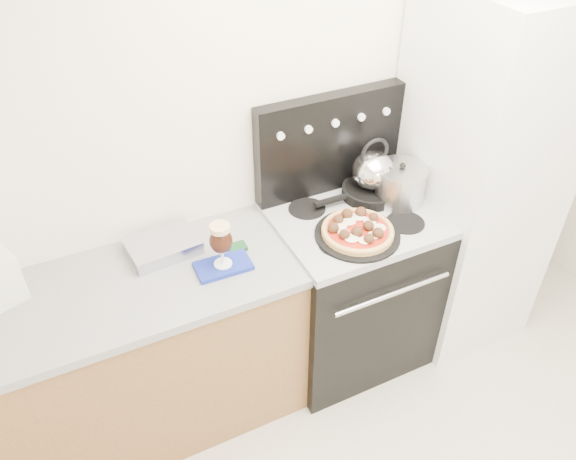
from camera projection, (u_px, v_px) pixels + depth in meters
room_shell at (485, 286)px, 1.80m from camera, size 3.52×3.01×2.52m
base_cabinet at (140, 361)px, 2.59m from camera, size 1.45×0.60×0.86m
countertop at (122, 290)px, 2.31m from camera, size 1.48×0.63×0.04m
stove_body at (349, 289)px, 2.95m from camera, size 0.76×0.65×0.88m
cooktop at (355, 219)px, 2.67m from camera, size 0.76×0.65×0.04m
backguard at (329, 144)px, 2.70m from camera, size 0.76×0.08×0.50m
fridge at (476, 178)px, 2.86m from camera, size 0.64×0.68×1.90m
foil_sheet at (163, 246)px, 2.46m from camera, size 0.32×0.25×0.06m
oven_mitt at (223, 266)px, 2.39m from camera, size 0.24×0.14×0.02m
beer_glass at (221, 245)px, 2.32m from camera, size 0.10×0.10×0.21m
pizza_pan at (357, 235)px, 2.53m from camera, size 0.45×0.45×0.01m
pizza at (358, 230)px, 2.51m from camera, size 0.33×0.33×0.05m
skillet at (371, 191)px, 2.77m from camera, size 0.29×0.29×0.05m
tea_kettle at (373, 168)px, 2.69m from camera, size 0.24×0.24×0.23m
stock_pot at (400, 185)px, 2.70m from camera, size 0.29×0.29×0.18m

